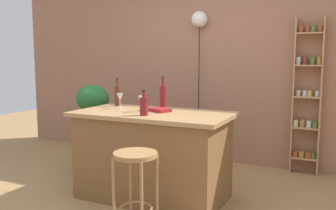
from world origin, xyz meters
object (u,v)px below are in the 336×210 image
(bottle_spirits_clear, at_px, (163,97))
(pendant_globe_light, at_px, (199,21))
(wine_glass_left, at_px, (142,100))
(bar_stool, at_px, (136,173))
(spice_shelf, at_px, (307,98))
(bottle_sauce_amber, at_px, (144,106))
(bottle_vinegar, at_px, (117,95))
(plant_stool, at_px, (94,154))
(cookbook, at_px, (160,110))
(potted_plant, at_px, (93,108))
(wine_glass_center, at_px, (120,98))

(bottle_spirits_clear, relative_size, pendant_globe_light, 0.17)
(bottle_spirits_clear, bearing_deg, wine_glass_left, -117.50)
(bar_stool, xyz_separation_m, spice_shelf, (1.07, 2.29, 0.43))
(bottle_sauce_amber, bearing_deg, spice_shelf, 53.30)
(bottle_vinegar, xyz_separation_m, wine_glass_left, (0.48, -0.28, -0.00))
(plant_stool, xyz_separation_m, bottle_spirits_clear, (1.16, -0.32, 0.83))
(bar_stool, distance_m, plant_stool, 1.93)
(bottle_vinegar, height_order, bottle_spirits_clear, bottle_spirits_clear)
(cookbook, bearing_deg, bottle_vinegar, -172.36)
(potted_plant, height_order, bottle_vinegar, bottle_vinegar)
(wine_glass_left, height_order, wine_glass_center, same)
(bottle_sauce_amber, distance_m, cookbook, 0.29)
(bar_stool, distance_m, bottle_spirits_clear, 1.13)
(potted_plant, distance_m, cookbook, 1.28)
(wine_glass_left, distance_m, cookbook, 0.21)
(bottle_sauce_amber, xyz_separation_m, wine_glass_center, (-0.47, 0.31, 0.02))
(bar_stool, xyz_separation_m, wine_glass_left, (-0.36, 0.74, 0.49))
(bottle_sauce_amber, bearing_deg, potted_plant, 147.50)
(bottle_spirits_clear, distance_m, wine_glass_center, 0.47)
(bar_stool, height_order, spice_shelf, spice_shelf)
(spice_shelf, height_order, pendant_globe_light, pendant_globe_light)
(potted_plant, relative_size, bottle_sauce_amber, 2.85)
(wine_glass_center, relative_size, cookbook, 0.78)
(bar_stool, relative_size, wine_glass_left, 4.18)
(plant_stool, bearing_deg, bottle_vinegar, -25.95)
(wine_glass_left, distance_m, pendant_globe_light, 1.82)
(wine_glass_center, bearing_deg, bottle_spirits_clear, 14.43)
(bar_stool, relative_size, bottle_spirits_clear, 1.95)
(cookbook, bearing_deg, wine_glass_left, -125.21)
(bar_stool, xyz_separation_m, potted_plant, (-1.40, 1.29, 0.29))
(bottle_vinegar, xyz_separation_m, bottle_spirits_clear, (0.60, -0.05, 0.01))
(spice_shelf, distance_m, plant_stool, 2.76)
(bottle_vinegar, bearing_deg, bar_stool, -50.59)
(wine_glass_center, bearing_deg, plant_stool, 147.99)
(spice_shelf, bearing_deg, wine_glass_left, -132.70)
(bottle_sauce_amber, xyz_separation_m, pendant_globe_light, (-0.12, 1.76, 0.94))
(plant_stool, bearing_deg, spice_shelf, 22.03)
(bar_stool, relative_size, spice_shelf, 0.36)
(potted_plant, relative_size, bottle_vinegar, 2.22)
(spice_shelf, bearing_deg, bottle_vinegar, -146.40)
(cookbook, bearing_deg, spice_shelf, 73.13)
(bottle_vinegar, bearing_deg, wine_glass_center, -49.59)
(wine_glass_left, xyz_separation_m, cookbook, (0.16, 0.09, -0.10))
(potted_plant, bearing_deg, bar_stool, -42.81)
(spice_shelf, height_order, bottle_vinegar, spice_shelf)
(potted_plant, height_order, bottle_spirits_clear, bottle_spirits_clear)
(bottle_vinegar, distance_m, wine_glass_center, 0.22)
(bar_stool, xyz_separation_m, cookbook, (-0.20, 0.83, 0.39))
(bar_stool, bearing_deg, bottle_sauce_amber, 112.66)
(bottle_vinegar, relative_size, cookbook, 1.51)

